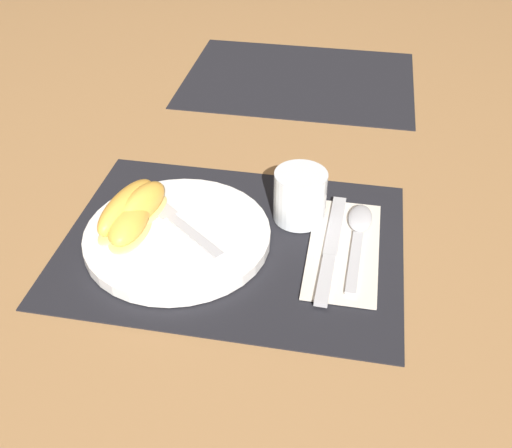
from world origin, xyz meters
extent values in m
plane|color=#A37547|center=(0.00, 0.00, 0.00)|extent=(3.00, 3.00, 0.00)
cube|color=black|center=(0.00, 0.00, 0.00)|extent=(0.46, 0.35, 0.00)
cube|color=black|center=(0.02, 0.53, 0.00)|extent=(0.46, 0.35, 0.00)
cylinder|color=white|center=(-0.07, -0.01, 0.01)|extent=(0.26, 0.26, 0.02)
cylinder|color=silver|center=(0.08, 0.07, 0.04)|extent=(0.07, 0.07, 0.08)
cylinder|color=#F9AD19|center=(0.08, 0.07, 0.02)|extent=(0.06, 0.06, 0.03)
cube|color=silver|center=(0.15, 0.01, 0.01)|extent=(0.09, 0.21, 0.00)
cube|color=#BCBCC1|center=(0.13, -0.06, 0.01)|extent=(0.02, 0.09, 0.01)
cube|color=#BCBCC1|center=(0.14, 0.05, 0.01)|extent=(0.02, 0.14, 0.01)
cube|color=#BCBCC1|center=(0.17, -0.02, 0.01)|extent=(0.02, 0.12, 0.01)
ellipsoid|color=#BCBCC1|center=(0.17, 0.07, 0.01)|extent=(0.04, 0.06, 0.01)
cube|color=#BCBCC1|center=(-0.05, -0.02, 0.02)|extent=(0.10, 0.08, 0.00)
cube|color=#BCBCC1|center=(-0.12, 0.03, 0.02)|extent=(0.07, 0.06, 0.00)
ellipsoid|color=#F4DB84|center=(-0.13, 0.01, 0.02)|extent=(0.07, 0.11, 0.01)
ellipsoid|color=#F9B242|center=(-0.13, 0.01, 0.04)|extent=(0.06, 0.10, 0.05)
ellipsoid|color=#F4DB84|center=(-0.15, 0.00, 0.02)|extent=(0.07, 0.14, 0.01)
ellipsoid|color=#F9B242|center=(-0.15, 0.00, 0.04)|extent=(0.07, 0.13, 0.04)
ellipsoid|color=#F4DB84|center=(-0.14, -0.02, 0.02)|extent=(0.06, 0.11, 0.01)
ellipsoid|color=#F9B242|center=(-0.14, -0.02, 0.04)|extent=(0.05, 0.10, 0.04)
camera|label=1|loc=(0.15, -0.61, 0.54)|focal=42.00mm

